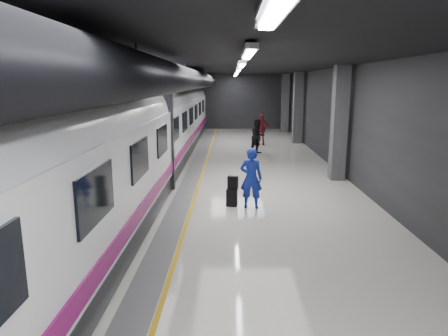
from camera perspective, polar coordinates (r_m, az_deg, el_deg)
ground at (r=14.34m, az=-0.15°, el=-3.41°), size 40.00×40.00×0.00m
platform_hall at (r=14.78m, az=-1.22°, el=10.95°), size 10.02×40.02×4.51m
train at (r=14.36m, az=-13.26°, el=4.72°), size 3.05×38.00×4.05m
traveler_main at (r=12.34m, az=3.89°, el=-1.46°), size 0.76×0.56×1.90m
suitcase_main at (r=12.64m, az=1.13°, el=-4.27°), size 0.37×0.27×0.55m
shoulder_bag at (r=12.54m, az=1.27°, el=-2.11°), size 0.35×0.26×0.42m
traveler_far_a at (r=21.95m, az=4.86°, el=4.49°), size 1.16×1.12×1.89m
traveler_far_b at (r=25.28m, az=5.29°, el=5.53°), size 1.15×0.52×1.93m
suitcase_far at (r=26.84m, az=4.90°, el=4.33°), size 0.33×0.24×0.46m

